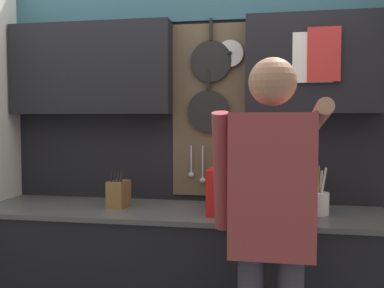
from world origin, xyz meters
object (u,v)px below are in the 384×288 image
person (271,213)px  microwave (252,190)px  knife_block (118,194)px  utensil_crock (319,201)px

person → microwave: bearing=99.5°
knife_block → utensil_crock: (1.26, 0.00, -0.00)m
microwave → knife_block: (-0.86, 0.00, -0.05)m
utensil_crock → knife_block: bearing=-180.0°
utensil_crock → person: bearing=-113.2°
utensil_crock → person: (-0.29, -0.67, 0.06)m
microwave → person: person is taller
knife_block → utensil_crock: 1.26m
utensil_crock → person: size_ratio=0.20×
microwave → person: size_ratio=0.30×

